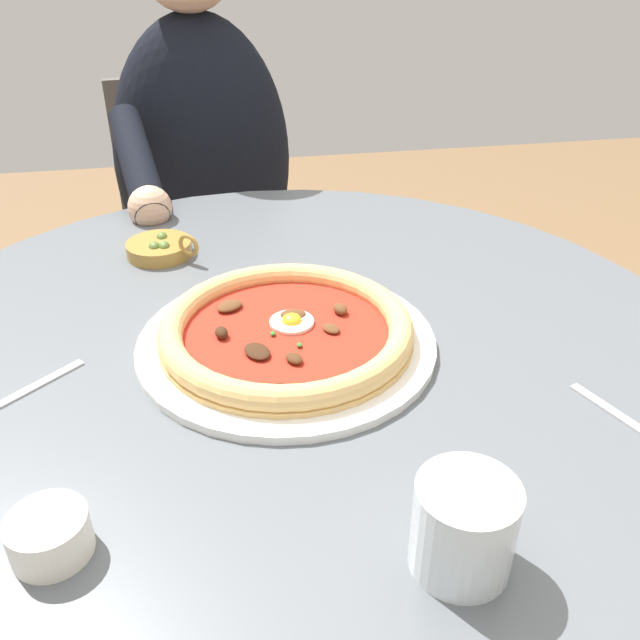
% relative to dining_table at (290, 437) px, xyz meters
% --- Properties ---
extents(dining_table, '(1.01, 1.01, 0.75)m').
position_rel_dining_table_xyz_m(dining_table, '(0.00, 0.00, 0.00)').
color(dining_table, '#565B60').
rests_on(dining_table, ground).
extents(pizza_on_plate, '(0.34, 0.34, 0.04)m').
position_rel_dining_table_xyz_m(pizza_on_plate, '(0.00, -0.00, 0.16)').
color(pizza_on_plate, white).
rests_on(pizza_on_plate, dining_table).
extents(water_glass, '(0.08, 0.08, 0.08)m').
position_rel_dining_table_xyz_m(water_glass, '(0.32, 0.09, 0.17)').
color(water_glass, silver).
rests_on(water_glass, dining_table).
extents(ramekin_capers, '(0.06, 0.06, 0.04)m').
position_rel_dining_table_xyz_m(ramekin_capers, '(0.26, -0.22, 0.16)').
color(ramekin_capers, white).
rests_on(ramekin_capers, dining_table).
extents(olive_pan, '(0.09, 0.10, 0.04)m').
position_rel_dining_table_xyz_m(olive_pan, '(-0.27, -0.15, 0.15)').
color(olive_pan, olive).
rests_on(olive_pan, dining_table).
extents(fork_utensil, '(0.15, 0.07, 0.00)m').
position_rel_dining_table_xyz_m(fork_utensil, '(0.21, 0.31, 0.14)').
color(fork_utensil, '#BCBCC1').
rests_on(fork_utensil, dining_table).
extents(diner_person, '(0.51, 0.37, 1.19)m').
position_rel_dining_table_xyz_m(diner_person, '(-0.72, -0.07, -0.08)').
color(diner_person, '#282833').
rests_on(diner_person, ground).
extents(cafe_chair_diner, '(0.44, 0.44, 0.86)m').
position_rel_dining_table_xyz_m(cafe_chair_diner, '(-0.86, -0.09, -0.08)').
color(cafe_chair_diner, '#504A45').
rests_on(cafe_chair_diner, ground).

